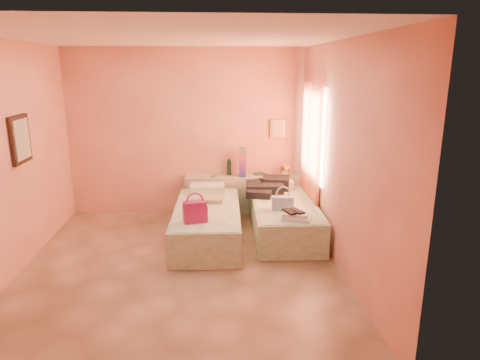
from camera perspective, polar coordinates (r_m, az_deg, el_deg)
The scene contains 16 objects.
ground at distance 5.65m, azimuth -7.84°, elevation -11.31°, with size 4.50×4.50×0.00m, color tan.
room_walls at distance 5.67m, azimuth -6.01°, elevation 7.79°, with size 4.02×4.51×2.81m.
headboard_ledge at distance 7.49m, azimuth 0.59°, elevation -1.83°, with size 2.05×0.30×0.65m, color #ADB392.
bed_left at distance 6.33m, azimuth -4.38°, elevation -5.78°, with size 0.90×2.00×0.50m, color beige.
bed_right at distance 6.59m, azimuth 5.87°, elevation -4.97°, with size 0.90×2.00×0.50m, color beige.
water_bottle at distance 7.43m, azimuth -1.46°, elevation 1.68°, with size 0.07×0.07×0.27m, color #143720.
rainbow_box at distance 7.29m, azimuth 0.35°, elevation 2.38°, with size 0.11×0.11×0.50m, color #AE1556.
small_dish at distance 7.35m, azimuth -3.46°, elevation 0.55°, with size 0.12×0.12×0.03m, color #457F56.
green_book at distance 7.47m, azimuth 2.65°, elevation 0.81°, with size 0.19×0.14×0.03m, color #2A4F38.
flower_vase at distance 7.41m, azimuth 6.00°, elevation 1.45°, with size 0.18×0.18×0.24m, color beige.
magenta_handbag at distance 5.65m, azimuth -6.00°, elevation -4.19°, with size 0.30×0.17×0.28m, color #AE1556.
khaki_garment at distance 6.50m, azimuth -3.93°, elevation -2.58°, with size 0.38×0.30×0.07m, color tan.
clothes_pile at distance 6.95m, azimuth 3.75°, elevation -0.86°, with size 0.65×0.65×0.20m, color black.
blue_handbag at distance 6.12m, azimuth 5.70°, elevation -3.08°, with size 0.30×0.13×0.20m, color #415E9D.
towel_stack at distance 5.78m, azimuth 7.67°, elevation -4.75°, with size 0.35×0.30×0.10m, color silver.
sandal_pair at distance 5.75m, azimuth 7.10°, elevation -4.18°, with size 0.18×0.24×0.03m, color black.
Camera 1 is at (0.42, -5.06, 2.48)m, focal length 32.00 mm.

